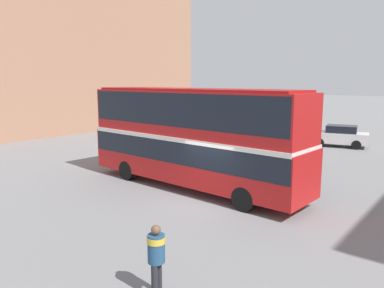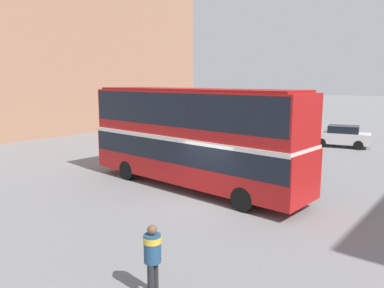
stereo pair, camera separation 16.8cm
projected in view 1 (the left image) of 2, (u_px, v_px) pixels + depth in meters
The scene contains 5 objects.
ground_plane at pixel (205, 204), 15.35m from camera, with size 240.00×240.00×0.00m, color slate.
building_row_left at pixel (62, 45), 38.95m from camera, with size 10.82×30.30×17.26m.
double_decker_bus at pixel (192, 132), 17.31m from camera, with size 11.54×3.15×4.66m.
pedestrian_foreground at pixel (156, 253), 8.66m from camera, with size 0.56×0.56×1.75m.
parked_car_kerb_near at pixel (339, 136), 28.59m from camera, with size 4.44×2.61×1.64m.
Camera 1 is at (8.71, -11.88, 5.02)m, focal length 35.00 mm.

